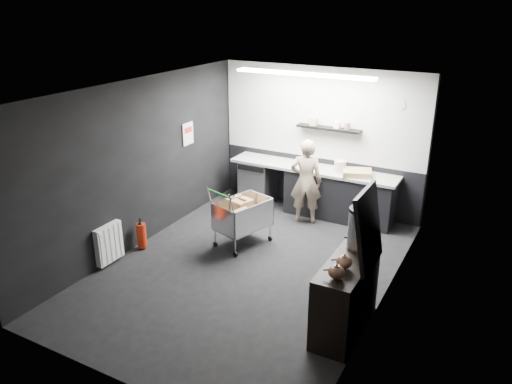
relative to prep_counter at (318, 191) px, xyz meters
The scene contains 22 objects.
floor 2.47m from the prep_counter, 93.20° to the right, with size 5.50×5.50×0.00m, color black.
ceiling 3.30m from the prep_counter, 93.20° to the right, with size 5.50×5.50×0.00m, color white.
wall_back 0.96m from the prep_counter, 112.30° to the left, with size 5.50×5.50×0.00m, color black.
wall_front 5.25m from the prep_counter, 91.50° to the right, with size 5.50×5.50×0.00m, color black.
wall_left 3.35m from the prep_counter, 131.43° to the right, with size 5.50×5.50×0.00m, color black.
wall_right 3.18m from the prep_counter, 52.38° to the right, with size 5.50×5.50×0.00m, color black.
kitchen_wall_panel 1.43m from the prep_counter, 113.58° to the left, with size 3.95×0.02×1.70m, color silver.
dado_panel 0.34m from the prep_counter, 113.58° to the left, with size 3.95×0.02×1.00m, color black.
floating_shelf 1.18m from the prep_counter, 72.13° to the left, with size 1.20×0.22×0.04m, color black.
wall_clock 2.13m from the prep_counter, 13.36° to the left, with size 0.20×0.20×0.03m, color white.
poster 2.63m from the prep_counter, 152.11° to the right, with size 0.02×0.30×0.40m, color silver.
poster_red_band 2.66m from the prep_counter, 152.05° to the right, with size 0.01×0.22×0.10m, color red.
radiator 3.92m from the prep_counter, 122.01° to the right, with size 0.10×0.50×0.60m, color white.
ceiling_strip 2.29m from the prep_counter, 103.37° to the right, with size 2.40×0.20×0.04m, color white.
prep_counter is the anchor object (origin of this frame).
person 0.56m from the prep_counter, 98.91° to the right, with size 0.57×0.37×1.56m, color beige.
shopping_cart 1.87m from the prep_counter, 109.44° to the right, with size 0.82×1.11×1.05m.
sideboard 3.52m from the prep_counter, 62.51° to the right, with size 0.53×1.24×1.86m.
fire_extinguisher 3.35m from the prep_counter, 126.41° to the right, with size 0.15×0.15×0.51m.
cardboard_box 0.88m from the prep_counter, ahead, with size 0.50×0.38×0.10m, color tan.
pink_tub 0.67m from the prep_counter, ahead, with size 0.21×0.21×0.21m, color beige.
white_container 0.55m from the prep_counter, 163.15° to the right, with size 0.19×0.14×0.16m, color white.
Camera 1 is at (3.25, -5.79, 3.84)m, focal length 35.00 mm.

